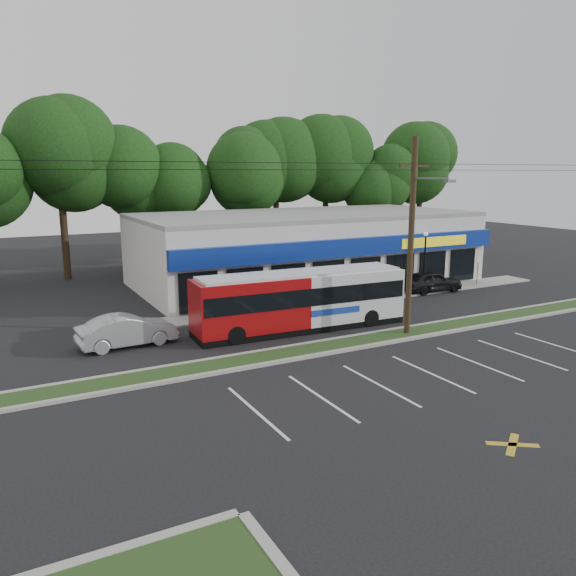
# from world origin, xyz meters

# --- Properties ---
(ground) EXTENTS (120.00, 120.00, 0.00)m
(ground) POSITION_xyz_m (0.00, 0.00, 0.00)
(ground) COLOR black
(ground) RESTS_ON ground
(grass_strip) EXTENTS (40.00, 1.60, 0.12)m
(grass_strip) POSITION_xyz_m (0.00, 1.00, 0.06)
(grass_strip) COLOR #273C18
(grass_strip) RESTS_ON ground
(curb_south) EXTENTS (40.00, 0.25, 0.14)m
(curb_south) POSITION_xyz_m (0.00, 0.15, 0.07)
(curb_south) COLOR #9E9E93
(curb_south) RESTS_ON ground
(curb_north) EXTENTS (40.00, 0.25, 0.14)m
(curb_north) POSITION_xyz_m (0.00, 1.85, 0.07)
(curb_north) COLOR #9E9E93
(curb_north) RESTS_ON ground
(sidewalk) EXTENTS (32.00, 2.20, 0.10)m
(sidewalk) POSITION_xyz_m (5.00, 9.00, 0.05)
(sidewalk) COLOR #9E9E93
(sidewalk) RESTS_ON ground
(strip_mall) EXTENTS (25.00, 12.55, 5.30)m
(strip_mall) POSITION_xyz_m (5.50, 15.91, 2.65)
(strip_mall) COLOR beige
(strip_mall) RESTS_ON ground
(utility_pole) EXTENTS (50.00, 2.77, 10.00)m
(utility_pole) POSITION_xyz_m (2.83, 0.93, 5.41)
(utility_pole) COLOR black
(utility_pole) RESTS_ON ground
(lamp_post) EXTENTS (0.30, 0.30, 4.25)m
(lamp_post) POSITION_xyz_m (11.00, 8.80, 2.67)
(lamp_post) COLOR black
(lamp_post) RESTS_ON ground
(sign_post) EXTENTS (0.45, 0.10, 2.23)m
(sign_post) POSITION_xyz_m (16.00, 8.57, 1.56)
(sign_post) COLOR #59595E
(sign_post) RESTS_ON ground
(tree_line) EXTENTS (46.76, 6.76, 11.83)m
(tree_line) POSITION_xyz_m (4.00, 26.00, 8.42)
(tree_line) COLOR black
(tree_line) RESTS_ON ground
(metrobus) EXTENTS (11.81, 3.07, 3.15)m
(metrobus) POSITION_xyz_m (-1.37, 4.50, 1.67)
(metrobus) COLOR #970B0D
(metrobus) RESTS_ON ground
(car_dark) EXTENTS (4.60, 2.09, 1.53)m
(car_dark) POSITION_xyz_m (11.45, 8.50, 0.77)
(car_dark) COLOR black
(car_dark) RESTS_ON ground
(car_silver) EXTENTS (4.80, 1.98, 1.55)m
(car_silver) POSITION_xyz_m (-10.26, 5.88, 0.77)
(car_silver) COLOR #A4A6AC
(car_silver) RESTS_ON ground
(pedestrian_a) EXTENTS (0.63, 0.51, 1.52)m
(pedestrian_a) POSITION_xyz_m (5.45, 7.04, 0.76)
(pedestrian_a) COLOR silver
(pedestrian_a) RESTS_ON ground
(pedestrian_b) EXTENTS (0.83, 0.72, 1.48)m
(pedestrian_b) POSITION_xyz_m (7.89, 8.10, 0.74)
(pedestrian_b) COLOR beige
(pedestrian_b) RESTS_ON ground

